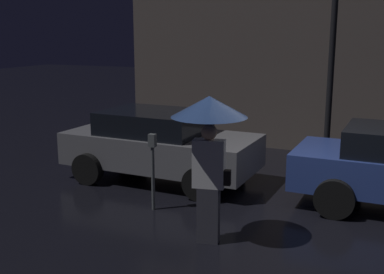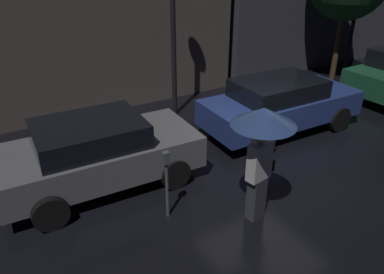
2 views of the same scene
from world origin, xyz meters
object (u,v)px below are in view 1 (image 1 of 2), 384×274
(parked_car_grey, at_px, (160,144))
(street_lamp_near, at_px, (334,15))
(pedestrian_with_umbrella, at_px, (209,129))
(parking_meter, at_px, (153,164))

(parked_car_grey, distance_m, street_lamp_near, 4.70)
(street_lamp_near, bearing_deg, parked_car_grey, -141.92)
(pedestrian_with_umbrella, relative_size, street_lamp_near, 0.45)
(parking_meter, xyz_separation_m, street_lamp_near, (2.35, 4.04, 2.57))
(parked_car_grey, bearing_deg, parking_meter, -64.74)
(parking_meter, height_order, street_lamp_near, street_lamp_near)
(parking_meter, bearing_deg, parked_car_grey, 113.23)
(pedestrian_with_umbrella, relative_size, parking_meter, 1.61)
(parking_meter, bearing_deg, pedestrian_with_umbrella, -31.78)
(pedestrian_with_umbrella, xyz_separation_m, parking_meter, (-1.36, 0.84, -0.88))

